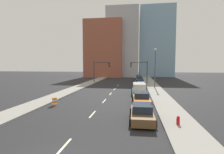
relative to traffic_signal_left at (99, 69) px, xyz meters
The scene contains 23 objects.
sidewalk_left 9.03m from the traffic_signal_left, 104.90° to the left, with size 2.88×90.77×0.15m.
sidewalk_right 16.01m from the traffic_signal_left, 30.83° to the left, with size 2.88×90.77×0.15m.
lane_stripe_at_2m 36.03m from the traffic_signal_left, 80.97° to the right, with size 0.16×2.40×0.01m, color beige.
lane_stripe_at_9m 29.34m from the traffic_signal_left, 78.85° to the right, with size 0.16×2.40×0.01m, color beige.
lane_stripe_at_15m 23.37m from the traffic_signal_left, 75.88° to the right, with size 0.16×2.40×0.01m, color beige.
lane_stripe_at_21m 18.06m from the traffic_signal_left, 71.43° to the right, with size 0.16×2.40×0.01m, color beige.
lane_stripe_at_26m 13.14m from the traffic_signal_left, 63.48° to the right, with size 0.16×2.40×0.01m, color beige.
lane_stripe_at_32m 8.54m from the traffic_signal_left, 42.94° to the right, with size 0.16×2.40×0.01m, color beige.
building_brick_left 25.59m from the traffic_signal_left, 95.79° to the left, with size 14.00×16.00×21.10m.
building_office_center 30.33m from the traffic_signal_left, 81.14° to the left, with size 12.00×20.00×25.97m.
building_glass_right 38.21m from the traffic_signal_left, 61.80° to the left, with size 13.00×20.00×27.10m.
traffic_signal_left is the anchor object (origin of this frame).
traffic_signal_right 11.17m from the traffic_signal_left, ahead, with size 4.37×0.35×5.72m.
traffic_barrel 25.98m from the traffic_signal_left, 89.26° to the right, with size 0.56×0.56×0.95m.
street_lamp 16.18m from the traffic_signal_left, 33.21° to the right, with size 0.44×0.44×8.03m.
fire_hydrant 33.70m from the traffic_signal_left, 66.99° to the right, with size 0.26×0.26×0.84m.
sedan_brown 31.81m from the traffic_signal_left, 70.94° to the right, with size 2.20×4.73×1.47m.
sedan_orange 26.01m from the traffic_signal_left, 66.16° to the right, with size 2.34×4.80×1.48m.
box_truck_teal 19.88m from the traffic_signal_left, 58.56° to the right, with size 2.54×6.25×1.84m.
sedan_black 14.52m from the traffic_signal_left, 40.45° to the right, with size 2.29×4.69×1.36m.
sedan_blue 11.53m from the traffic_signal_left, 18.78° to the right, with size 2.32×4.53×1.36m.
sedan_navy 11.21m from the traffic_signal_left, 12.61° to the left, with size 2.17×4.54×1.52m.
sedan_white 13.72m from the traffic_signal_left, 38.31° to the left, with size 2.25×4.51×1.51m.
Camera 1 is at (4.23, -7.43, 4.88)m, focal length 28.00 mm.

